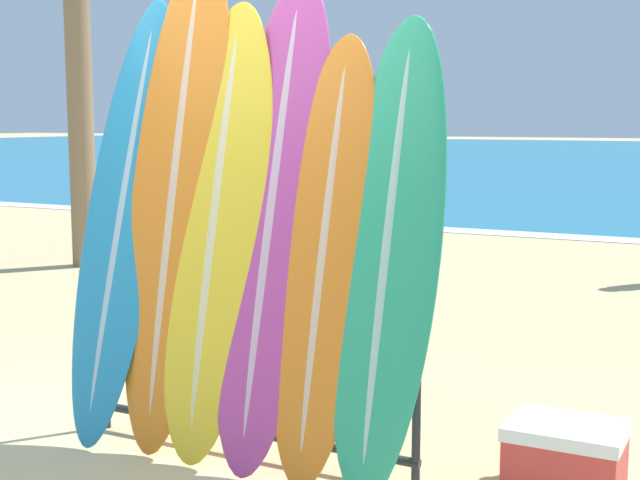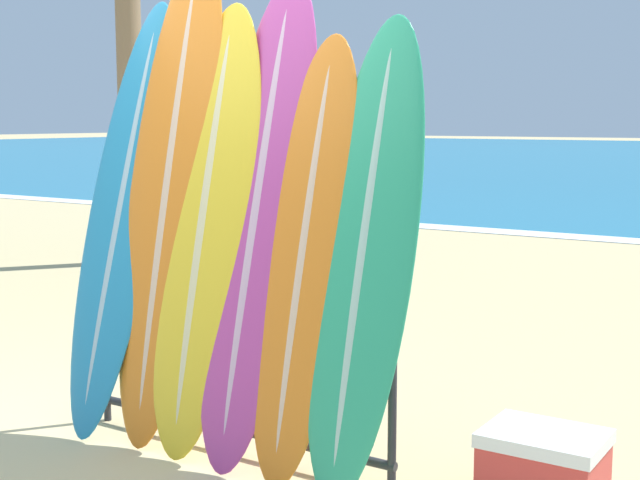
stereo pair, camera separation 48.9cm
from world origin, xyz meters
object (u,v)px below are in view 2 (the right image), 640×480
Objects in this scene: surfboard_slot_0 at (123,214)px; surfboard_slot_4 at (305,256)px; person_near_water at (270,203)px; cooler_box at (543,468)px; surfboard_slot_5 at (365,254)px; surfboard_slot_1 at (170,193)px; surfboard_slot_3 at (258,219)px; surfboard_rack at (233,353)px; surfboard_slot_2 at (206,228)px.

surfboard_slot_0 reaches higher than surfboard_slot_4.
person_near_water reaches higher than cooler_box.
person_near_water is at bearing 132.03° from surfboard_slot_5.
surfboard_slot_1 is (0.33, 0.01, 0.13)m from surfboard_slot_0.
surfboard_slot_3 is 1.15× the size of surfboard_slot_4.
surfboard_slot_0 is 0.97× the size of surfboard_slot_3.
surfboard_slot_1 reaches higher than surfboard_rack.
surfboard_rack is 0.64m from surfboard_slot_2.
surfboard_slot_2 is at bearing -7.60° from surfboard_slot_1.
surfboard_slot_3 is 3.48m from person_near_water.
surfboard_slot_1 is at bearing 1.67° from surfboard_slot_0.
surfboard_slot_4 is (0.30, -0.04, -0.15)m from surfboard_slot_3.
surfboard_rack is 3.62× the size of cooler_box.
surfboard_slot_2 is (-0.17, 0.00, 0.61)m from surfboard_rack.
surfboard_slot_4 is at bearing -8.30° from surfboard_slot_3.
surfboard_slot_2 is 0.95× the size of surfboard_slot_3.
surfboard_slot_1 is 1.24× the size of surfboard_slot_4.
surfboard_slot_1 is at bearing 172.40° from surfboard_slot_2.
surfboard_rack is 0.71× the size of surfboard_slot_1.
surfboard_slot_2 is 0.31m from surfboard_slot_3.
surfboard_slot_2 reaches higher than person_near_water.
person_near_water is at bearing 116.49° from surfboard_slot_1.
surfboard_slot_4 is at bearing -2.00° from surfboard_slot_0.
surfboard_slot_0 is 3.06m from person_near_water.
cooler_box is (0.76, 0.23, -0.91)m from surfboard_slot_5.
surfboard_slot_4 reaches higher than cooler_box.
surfboard_slot_2 is 1.05× the size of surfboard_slot_5.
surfboard_slot_0 is 1.21m from surfboard_slot_4.
surfboard_slot_5 reaches higher than cooler_box.
surfboard_slot_4 is (0.44, -0.01, 0.52)m from surfboard_rack.
surfboard_slot_4 is at bearing -3.40° from surfboard_slot_1.
cooler_box is at bearing 5.68° from surfboard_slot_1.
cooler_box is (1.68, 0.23, -0.96)m from surfboard_slot_2.
person_near_water reaches higher than surfboard_rack.
person_near_water is (-2.60, 2.88, -0.13)m from surfboard_slot_5.
surfboard_slot_3 reaches higher than surfboard_slot_4.
surfboard_slot_0 reaches higher than surfboard_slot_2.
surfboard_slot_1 is at bearing 179.25° from surfboard_slot_3.
person_near_water is 4.35m from cooler_box.
person_near_water is 3.41× the size of cooler_box.
surfboard_slot_1 reaches higher than surfboard_slot_2.
person_near_water is (-2.29, 2.89, -0.10)m from surfboard_slot_4.
surfboard_rack is at bearing 179.96° from surfboard_slot_5.
surfboard_rack is 0.88× the size of surfboard_slot_4.
surfboard_slot_3 is at bearing 5.25° from surfboard_slot_2.
surfboard_slot_5 is at bearing 140.33° from person_near_water.
surfboard_rack is 0.85× the size of surfboard_slot_5.
cooler_box is (1.07, 0.24, -0.87)m from surfboard_slot_4.
surfboard_slot_1 is 1.49× the size of person_near_water.
surfboard_rack is at bearing -2.29° from surfboard_slot_0.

